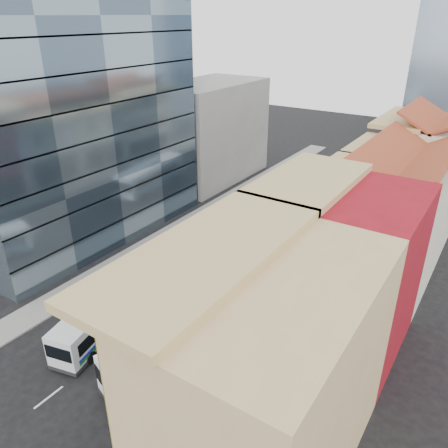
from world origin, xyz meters
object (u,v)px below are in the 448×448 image
Objects in this scene: office_tower at (68,97)px; bus_right at (180,347)px; shophouse_tan at (272,379)px; bus_left_near at (103,313)px; bus_left_far at (262,202)px.

office_tower reaches higher than bus_right.
bus_right is (22.50, -11.09, -13.20)m from office_tower.
bus_right is (-8.50, 2.91, -4.20)m from shophouse_tan.
bus_left_far is at bearing 76.62° from bus_left_near.
shophouse_tan is 35.19m from office_tower.
office_tower reaches higher than bus_left_far.
bus_left_near is at bearing -81.40° from bus_left_far.
office_tower is at bearing -128.04° from bus_left_far.
bus_left_near is 7.50m from bus_right.
shophouse_tan is 9.92m from bus_right.
bus_right is at bearing -26.24° from office_tower.
bus_left_far is 1.12× the size of bus_right.
shophouse_tan is at bearing -51.80° from bus_left_far.
shophouse_tan is 0.47× the size of office_tower.
office_tower is 23.03m from bus_left_near.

